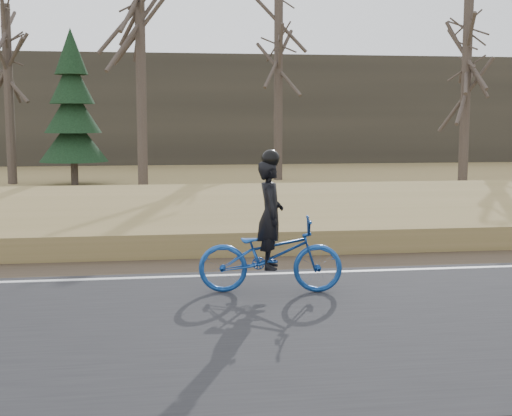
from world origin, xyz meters
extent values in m
plane|color=olive|center=(0.00, 0.00, 0.00)|extent=(120.00, 120.00, 0.00)
cube|color=black|center=(0.00, -2.50, 0.03)|extent=(120.00, 6.00, 0.06)
cube|color=silver|center=(0.00, 0.20, 0.07)|extent=(120.00, 0.12, 0.01)
cube|color=#473A2B|center=(0.00, 1.20, 0.02)|extent=(120.00, 1.60, 0.04)
cube|color=olive|center=(0.00, 4.20, 0.22)|extent=(120.00, 5.00, 0.44)
cube|color=slate|center=(0.00, 8.00, 0.23)|extent=(120.00, 3.00, 0.45)
cube|color=black|center=(0.00, 8.00, 0.52)|extent=(120.00, 2.40, 0.14)
cube|color=brown|center=(0.00, 7.28, 0.67)|extent=(120.00, 0.07, 0.15)
cube|color=brown|center=(0.00, 8.72, 0.67)|extent=(120.00, 0.07, 0.15)
cube|color=#383328|center=(0.00, 30.00, 3.00)|extent=(120.00, 4.00, 6.00)
imported|color=navy|center=(1.87, -0.96, 0.60)|extent=(2.14, 0.99, 1.08)
imported|color=black|center=(1.87, -0.96, 1.19)|extent=(0.45, 0.61, 1.56)
sphere|color=black|center=(1.87, -0.96, 1.99)|extent=(0.26, 0.26, 0.26)
cylinder|color=#493E36|center=(-5.26, 17.83, 3.42)|extent=(0.36, 0.36, 6.84)
cylinder|color=#493E36|center=(-0.17, 13.96, 4.02)|extent=(0.36, 0.36, 8.03)
cylinder|color=#493E36|center=(5.31, 18.20, 3.88)|extent=(0.36, 0.36, 7.76)
cylinder|color=#493E36|center=(11.81, 14.66, 3.62)|extent=(0.36, 0.36, 7.23)
cylinder|color=#493E36|center=(-2.81, 17.08, 0.60)|extent=(0.28, 0.28, 1.19)
cone|color=#16321A|center=(-2.81, 17.08, 1.77)|extent=(2.60, 2.60, 1.74)
cone|color=#16321A|center=(-2.81, 17.08, 2.86)|extent=(2.15, 2.15, 1.74)
cone|color=#16321A|center=(-2.81, 17.08, 3.95)|extent=(1.70, 1.70, 1.74)
cone|color=#16321A|center=(-2.81, 17.08, 5.05)|extent=(1.25, 1.25, 1.74)
camera|label=1|loc=(0.26, -10.90, 2.56)|focal=50.00mm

